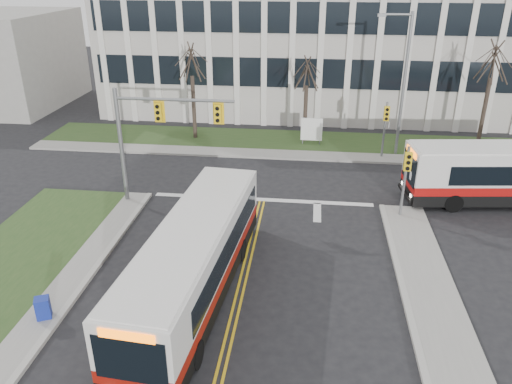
% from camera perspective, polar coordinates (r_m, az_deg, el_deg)
% --- Properties ---
extents(ground, '(120.00, 120.00, 0.00)m').
position_cam_1_polar(ground, '(20.35, -1.70, -10.84)').
color(ground, black).
rests_on(ground, ground).
extents(sidewalk_west, '(1.20, 26.00, 0.14)m').
position_cam_1_polar(sidewalk_west, '(18.91, -26.68, -16.92)').
color(sidewalk_west, '#9E9B93').
rests_on(sidewalk_west, ground).
extents(sidewalk_cross, '(44.00, 1.60, 0.14)m').
position_cam_1_polar(sidewalk_cross, '(33.78, 10.48, 3.92)').
color(sidewalk_cross, '#9E9B93').
rests_on(sidewalk_cross, ground).
extents(building_lawn, '(44.00, 5.00, 0.12)m').
position_cam_1_polar(building_lawn, '(36.41, 10.25, 5.46)').
color(building_lawn, '#2A471E').
rests_on(building_lawn, ground).
extents(office_building, '(40.00, 16.00, 12.00)m').
position_cam_1_polar(office_building, '(46.79, 10.09, 17.21)').
color(office_building, '#B9B3AB').
rests_on(office_building, ground).
extents(mast_arm_signal, '(6.11, 0.38, 6.20)m').
position_cam_1_polar(mast_arm_signal, '(26.01, -11.96, 7.26)').
color(mast_arm_signal, slate).
rests_on(mast_arm_signal, ground).
extents(signal_pole_near, '(0.34, 0.39, 3.80)m').
position_cam_1_polar(signal_pole_near, '(25.50, 16.77, 2.17)').
color(signal_pole_near, slate).
rests_on(signal_pole_near, ground).
extents(signal_pole_far, '(0.34, 0.39, 3.80)m').
position_cam_1_polar(signal_pole_far, '(33.44, 14.57, 7.73)').
color(signal_pole_far, slate).
rests_on(signal_pole_far, ground).
extents(streetlight, '(2.15, 0.25, 9.20)m').
position_cam_1_polar(streetlight, '(33.69, 16.33, 12.40)').
color(streetlight, slate).
rests_on(streetlight, ground).
extents(directory_sign, '(1.50, 0.12, 2.00)m').
position_cam_1_polar(directory_sign, '(35.50, 6.37, 7.09)').
color(directory_sign, slate).
rests_on(directory_sign, ground).
extents(tree_left, '(1.80, 1.80, 7.70)m').
position_cam_1_polar(tree_left, '(35.96, -7.39, 14.41)').
color(tree_left, '#42352B').
rests_on(tree_left, ground).
extents(tree_mid, '(1.80, 1.80, 6.82)m').
position_cam_1_polar(tree_mid, '(35.26, 5.84, 13.24)').
color(tree_mid, '#42352B').
rests_on(tree_mid, ground).
extents(tree_right, '(1.80, 1.80, 8.25)m').
position_cam_1_polar(tree_right, '(36.72, 25.49, 13.13)').
color(tree_right, '#42352B').
rests_on(tree_right, ground).
extents(bus_main, '(3.41, 11.63, 3.06)m').
position_cam_1_polar(bus_main, '(19.21, -7.01, -7.92)').
color(bus_main, silver).
rests_on(bus_main, ground).
extents(newspaper_box_blue, '(0.64, 0.62, 0.95)m').
position_cam_1_polar(newspaper_box_blue, '(19.98, -23.14, -12.23)').
color(newspaper_box_blue, navy).
rests_on(newspaper_box_blue, ground).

